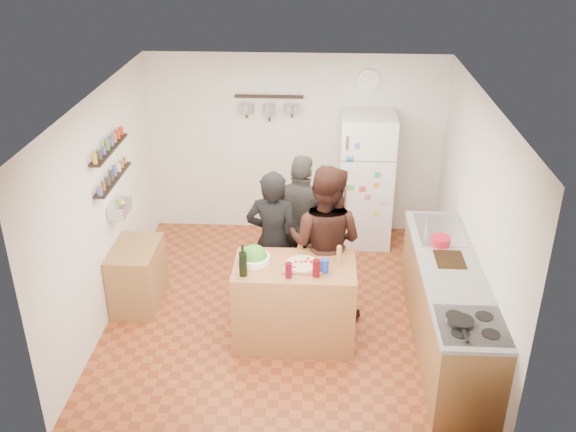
# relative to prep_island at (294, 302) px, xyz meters

# --- Properties ---
(room_shell) EXTENTS (4.20, 4.20, 4.20)m
(room_shell) POSITION_rel_prep_island_xyz_m (-0.10, 0.93, 0.79)
(room_shell) COLOR brown
(room_shell) RESTS_ON ground
(prep_island) EXTENTS (1.25, 0.72, 0.91)m
(prep_island) POSITION_rel_prep_island_xyz_m (0.00, 0.00, 0.00)
(prep_island) COLOR #A2663B
(prep_island) RESTS_ON floor
(pizza_board) EXTENTS (0.42, 0.34, 0.02)m
(pizza_board) POSITION_rel_prep_island_xyz_m (0.08, -0.02, 0.47)
(pizza_board) COLOR brown
(pizza_board) RESTS_ON prep_island
(pizza) EXTENTS (0.34, 0.34, 0.02)m
(pizza) POSITION_rel_prep_island_xyz_m (0.08, -0.02, 0.48)
(pizza) COLOR #CBAE85
(pizza) RESTS_ON pizza_board
(salad_bowl) EXTENTS (0.33, 0.33, 0.07)m
(salad_bowl) POSITION_rel_prep_island_xyz_m (-0.42, 0.05, 0.49)
(salad_bowl) COLOR white
(salad_bowl) RESTS_ON prep_island
(wine_bottle) EXTENTS (0.08, 0.08, 0.25)m
(wine_bottle) POSITION_rel_prep_island_xyz_m (-0.50, -0.22, 0.58)
(wine_bottle) COLOR black
(wine_bottle) RESTS_ON prep_island
(wine_glass_near) EXTENTS (0.07, 0.07, 0.16)m
(wine_glass_near) POSITION_rel_prep_island_xyz_m (-0.05, -0.24, 0.54)
(wine_glass_near) COLOR #4E061A
(wine_glass_near) RESTS_ON prep_island
(wine_glass_far) EXTENTS (0.07, 0.07, 0.18)m
(wine_glass_far) POSITION_rel_prep_island_xyz_m (0.22, -0.20, 0.55)
(wine_glass_far) COLOR #53070D
(wine_glass_far) RESTS_ON prep_island
(pepper_mill) EXTENTS (0.05, 0.05, 0.17)m
(pepper_mill) POSITION_rel_prep_island_xyz_m (0.45, 0.05, 0.54)
(pepper_mill) COLOR #AC7548
(pepper_mill) RESTS_ON prep_island
(salt_canister) EXTENTS (0.09, 0.09, 0.15)m
(salt_canister) POSITION_rel_prep_island_xyz_m (0.30, -0.12, 0.53)
(salt_canister) COLOR #1C309A
(salt_canister) RESTS_ON prep_island
(person_left) EXTENTS (0.67, 0.49, 1.68)m
(person_left) POSITION_rel_prep_island_xyz_m (-0.27, 0.62, 0.39)
(person_left) COLOR black
(person_left) RESTS_ON floor
(person_center) EXTENTS (1.05, 0.93, 1.81)m
(person_center) POSITION_rel_prep_island_xyz_m (0.31, 0.50, 0.45)
(person_center) COLOR black
(person_center) RESTS_ON floor
(person_back) EXTENTS (1.08, 0.69, 1.71)m
(person_back) POSITION_rel_prep_island_xyz_m (0.05, 1.01, 0.40)
(person_back) COLOR #322E2C
(person_back) RESTS_ON floor
(counter_run) EXTENTS (0.63, 2.63, 0.90)m
(counter_run) POSITION_rel_prep_island_xyz_m (1.60, -0.01, -0.01)
(counter_run) COLOR #9E7042
(counter_run) RESTS_ON floor
(stove_top) EXTENTS (0.60, 0.62, 0.02)m
(stove_top) POSITION_rel_prep_island_xyz_m (1.60, -0.96, 0.46)
(stove_top) COLOR white
(stove_top) RESTS_ON counter_run
(skillet) EXTENTS (0.23, 0.23, 0.04)m
(skillet) POSITION_rel_prep_island_xyz_m (1.50, -0.95, 0.49)
(skillet) COLOR black
(skillet) RESTS_ON stove_top
(sink) EXTENTS (0.50, 0.80, 0.03)m
(sink) POSITION_rel_prep_island_xyz_m (1.60, 0.84, 0.46)
(sink) COLOR silver
(sink) RESTS_ON counter_run
(cutting_board) EXTENTS (0.30, 0.40, 0.02)m
(cutting_board) POSITION_rel_prep_island_xyz_m (1.60, 0.18, 0.46)
(cutting_board) COLOR brown
(cutting_board) RESTS_ON counter_run
(red_bowl) EXTENTS (0.22, 0.22, 0.09)m
(red_bowl) POSITION_rel_prep_island_xyz_m (1.55, 0.50, 0.51)
(red_bowl) COLOR #B1142A
(red_bowl) RESTS_ON counter_run
(fridge) EXTENTS (0.70, 0.68, 1.80)m
(fridge) POSITION_rel_prep_island_xyz_m (0.85, 2.29, 0.45)
(fridge) COLOR white
(fridge) RESTS_ON floor
(wall_clock) EXTENTS (0.30, 0.03, 0.30)m
(wall_clock) POSITION_rel_prep_island_xyz_m (0.85, 2.62, 1.69)
(wall_clock) COLOR silver
(wall_clock) RESTS_ON back_wall
(spice_shelf_lower) EXTENTS (0.12, 1.00, 0.02)m
(spice_shelf_lower) POSITION_rel_prep_island_xyz_m (-2.03, 0.74, 1.04)
(spice_shelf_lower) COLOR black
(spice_shelf_lower) RESTS_ON left_wall
(spice_shelf_upper) EXTENTS (0.12, 1.00, 0.02)m
(spice_shelf_upper) POSITION_rel_prep_island_xyz_m (-2.03, 0.74, 1.40)
(spice_shelf_upper) COLOR black
(spice_shelf_upper) RESTS_ON left_wall
(produce_basket) EXTENTS (0.18, 0.35, 0.14)m
(produce_basket) POSITION_rel_prep_island_xyz_m (-2.00, 0.74, 0.69)
(produce_basket) COLOR silver
(produce_basket) RESTS_ON left_wall
(side_table) EXTENTS (0.50, 0.80, 0.73)m
(side_table) POSITION_rel_prep_island_xyz_m (-1.84, 0.60, -0.09)
(side_table) COLOR olive
(side_table) RESTS_ON floor
(pot_rack) EXTENTS (0.90, 0.04, 0.04)m
(pot_rack) POSITION_rel_prep_island_xyz_m (-0.45, 2.54, 1.49)
(pot_rack) COLOR black
(pot_rack) RESTS_ON back_wall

